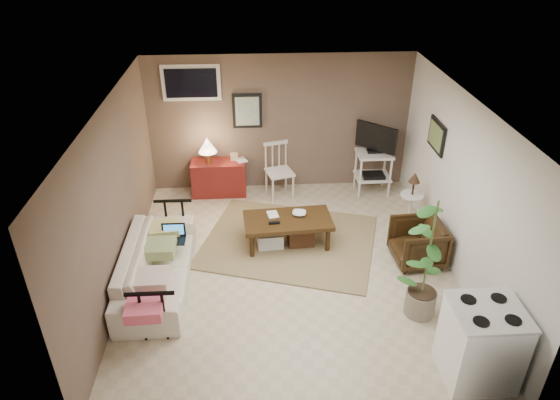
{
  "coord_description": "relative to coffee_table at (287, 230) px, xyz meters",
  "views": [
    {
      "loc": [
        -0.49,
        -5.6,
        4.35
      ],
      "look_at": [
        -0.12,
        0.35,
        0.92
      ],
      "focal_mm": 32.0,
      "sensor_mm": 36.0,
      "label": 1
    }
  ],
  "objects": [
    {
      "name": "art_back",
      "position": [
        -0.55,
        1.89,
        1.18
      ],
      "size": [
        0.5,
        0.03,
        0.6
      ],
      "primitive_type": "cube",
      "color": "black"
    },
    {
      "name": "sofa_end_rails",
      "position": [
        -1.68,
        -0.8,
        0.08
      ],
      "size": [
        0.57,
        2.11,
        0.71
      ],
      "primitive_type": null,
      "color": "black",
      "rests_on": "floor"
    },
    {
      "name": "armchair",
      "position": [
        1.81,
        -0.52,
        0.07
      ],
      "size": [
        0.67,
        0.71,
        0.69
      ],
      "primitive_type": "imported",
      "rotation": [
        0.0,
        0.0,
        -1.51
      ],
      "color": "black",
      "rests_on": "floor"
    },
    {
      "name": "tv_stand",
      "position": [
        1.63,
        1.56,
        0.4
      ],
      "size": [
        0.6,
        0.56,
        1.28
      ],
      "color": "silver",
      "rests_on": "floor"
    },
    {
      "name": "stove",
      "position": [
        1.84,
        -2.57,
        0.19
      ],
      "size": [
        0.72,
        0.67,
        0.94
      ],
      "color": "white",
      "rests_on": "floor"
    },
    {
      "name": "art_right",
      "position": [
        2.23,
        0.47,
        1.25
      ],
      "size": [
        0.03,
        0.6,
        0.45
      ],
      "primitive_type": "cube",
      "color": "black"
    },
    {
      "name": "rug",
      "position": [
        0.04,
        0.07,
        -0.26
      ],
      "size": [
        2.98,
        2.64,
        0.02
      ],
      "primitive_type": "cube",
      "rotation": [
        0.0,
        0.0,
        -0.3
      ],
      "color": "#947D56",
      "rests_on": "floor"
    },
    {
      "name": "laptop",
      "position": [
        -1.59,
        -0.44,
        0.26
      ],
      "size": [
        0.32,
        0.24,
        0.22
      ],
      "color": "black",
      "rests_on": "sofa"
    },
    {
      "name": "sofa",
      "position": [
        -1.8,
        -0.8,
        0.14
      ],
      "size": [
        0.62,
        2.11,
        0.82
      ],
      "primitive_type": "imported",
      "rotation": [
        0.0,
        0.0,
        1.57
      ],
      "color": "silver",
      "rests_on": "floor"
    },
    {
      "name": "book_table",
      "position": [
        -0.28,
        0.11,
        0.29
      ],
      "size": [
        0.16,
        0.04,
        0.21
      ],
      "primitive_type": "imported",
      "rotation": [
        0.0,
        0.0,
        0.16
      ],
      "color": "#32200D",
      "rests_on": "coffee_table"
    },
    {
      "name": "floor",
      "position": [
        0.0,
        -0.58,
        -0.27
      ],
      "size": [
        5.0,
        5.0,
        0.0
      ],
      "primitive_type": "plane",
      "color": "#C1B293",
      "rests_on": "ground"
    },
    {
      "name": "bowl",
      "position": [
        0.19,
        0.1,
        0.29
      ],
      "size": [
        0.21,
        0.08,
        0.2
      ],
      "primitive_type": "imported",
      "rotation": [
        0.0,
        0.0,
        -0.17
      ],
      "color": "#32200D",
      "rests_on": "coffee_table"
    },
    {
      "name": "potted_plant",
      "position": [
        1.54,
        -1.58,
        0.61
      ],
      "size": [
        0.41,
        0.41,
        1.65
      ],
      "color": "gray",
      "rests_on": "floor"
    },
    {
      "name": "sofa_pillows",
      "position": [
        -1.75,
        -1.04,
        0.23
      ],
      "size": [
        0.4,
        2.0,
        0.14
      ],
      "primitive_type": null,
      "color": "beige",
      "rests_on": "sofa"
    },
    {
      "name": "book_console",
      "position": [
        -0.76,
        1.65,
        0.47
      ],
      "size": [
        0.17,
        0.08,
        0.23
      ],
      "primitive_type": "imported",
      "rotation": [
        0.0,
        0.0,
        0.36
      ],
      "color": "#32200D",
      "rests_on": "red_console"
    },
    {
      "name": "spindle_chair",
      "position": [
        -0.03,
        1.55,
        0.18
      ],
      "size": [
        0.53,
        0.53,
        0.96
      ],
      "color": "silver",
      "rests_on": "floor"
    },
    {
      "name": "side_table",
      "position": [
        1.97,
        0.41,
        0.32
      ],
      "size": [
        0.36,
        0.36,
        0.95
      ],
      "color": "silver",
      "rests_on": "floor"
    },
    {
      "name": "window",
      "position": [
        -1.45,
        1.89,
        1.68
      ],
      "size": [
        0.96,
        0.03,
        0.6
      ],
      "primitive_type": "cube",
      "color": "silver"
    },
    {
      "name": "coffee_table",
      "position": [
        0.0,
        0.0,
        0.0
      ],
      "size": [
        1.33,
        0.75,
        0.49
      ],
      "color": "#32200D",
      "rests_on": "floor"
    },
    {
      "name": "red_console",
      "position": [
        -1.1,
        1.66,
        0.1
      ],
      "size": [
        0.94,
        0.42,
        1.08
      ],
      "color": "maroon",
      "rests_on": "floor"
    }
  ]
}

